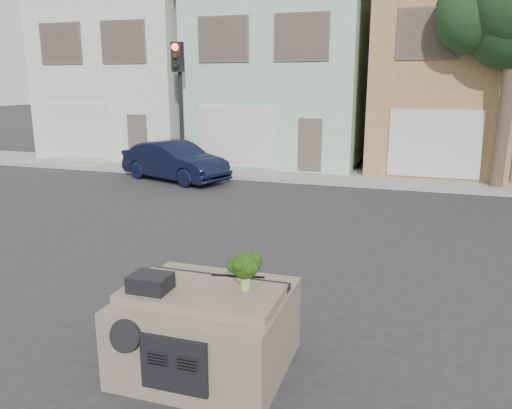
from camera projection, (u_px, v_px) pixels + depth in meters
The scene contains 12 objects.
ground_plane at pixel (272, 281), 9.24m from camera, with size 120.00×120.00×0.00m, color #303033.
sidewalk at pixel (349, 177), 18.92m from camera, with size 40.00×3.00×0.15m, color gray.
townhouse_white at pixel (143, 78), 25.02m from camera, with size 7.20×8.20×7.55m, color silver.
townhouse_mint at pixel (287, 78), 22.78m from camera, with size 7.20×8.20×7.55m, color #A3D2B5.
townhouse_tan at pixel (464, 77), 20.54m from camera, with size 7.20×8.20×7.55m, color #A47C4C.
navy_sedan at pixel (175, 180), 18.68m from camera, with size 1.53×4.39×1.45m, color black.
traffic_signal at pixel (180, 109), 19.35m from camera, with size 0.40×0.40×5.10m, color black.
tree_near at pixel (511, 60), 15.78m from camera, with size 4.40×4.00×8.50m, color #183618.
car_dashboard at pixel (207, 326), 6.33m from camera, with size 2.00×1.80×1.12m, color #786B59.
instrument_hump at pixel (150, 283), 6.02m from camera, with size 0.48×0.38×0.20m, color black.
wiper_arm at pixel (238, 276), 6.46m from camera, with size 0.70×0.03×0.02m, color black.
broccoli at pixel (245, 271), 6.01m from camera, with size 0.39×0.39×0.48m, color #17330A.
Camera 1 is at (2.37, -8.31, 3.57)m, focal length 35.00 mm.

